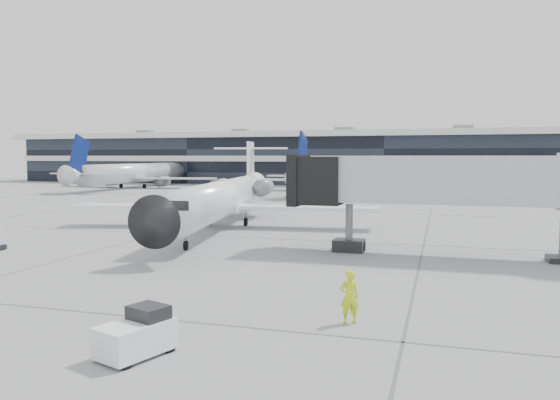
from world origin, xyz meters
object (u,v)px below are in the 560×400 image
(regional_jet, at_px, (224,197))
(ramp_worker, at_px, (349,297))
(baggage_tug, at_px, (138,334))
(jet_bridge, at_px, (467,182))

(regional_jet, xyz_separation_m, ramp_worker, (14.50, -23.38, -1.61))
(ramp_worker, bearing_deg, baggage_tug, 14.71)
(ramp_worker, distance_m, baggage_tug, 7.51)
(baggage_tug, bearing_deg, regional_jet, 126.75)
(ramp_worker, bearing_deg, regional_jet, -85.29)
(jet_bridge, xyz_separation_m, ramp_worker, (-4.52, -14.78, -3.54))
(jet_bridge, relative_size, ramp_worker, 9.93)
(regional_jet, distance_m, ramp_worker, 27.56)
(ramp_worker, xyz_separation_m, baggage_tug, (-5.59, -5.00, -0.32))
(regional_jet, height_order, jet_bridge, regional_jet)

